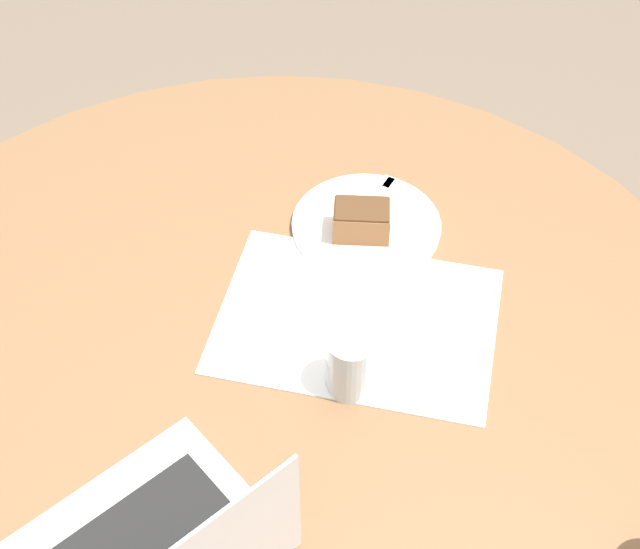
{
  "coord_description": "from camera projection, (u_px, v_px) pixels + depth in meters",
  "views": [
    {
      "loc": [
        -0.07,
        -0.74,
        1.74
      ],
      "look_at": [
        0.1,
        0.12,
        0.79
      ],
      "focal_mm": 50.0,
      "sensor_mm": 36.0,
      "label": 1
    }
  ],
  "objects": [
    {
      "name": "water_glass",
      "position": [
        351.0,
        363.0,
        1.17
      ],
      "size": [
        0.07,
        0.07,
        0.1
      ],
      "color": "silver",
      "rests_on": "dining_table"
    },
    {
      "name": "dining_table",
      "position": [
        270.0,
        409.0,
        1.31
      ],
      "size": [
        1.38,
        1.38,
        0.75
      ],
      "color": "brown",
      "rests_on": "ground_plane"
    },
    {
      "name": "paper_document",
      "position": [
        357.0,
        320.0,
        1.28
      ],
      "size": [
        0.48,
        0.42,
        0.0
      ],
      "rotation": [
        0.0,
        0.0,
        -0.42
      ],
      "color": "white",
      "rests_on": "dining_table"
    },
    {
      "name": "fork",
      "position": [
        374.0,
        202.0,
        1.44
      ],
      "size": [
        0.13,
        0.14,
        0.0
      ],
      "rotation": [
        0.0,
        0.0,
        7.15
      ],
      "color": "silver",
      "rests_on": "plate"
    },
    {
      "name": "cake_slice",
      "position": [
        362.0,
        220.0,
        1.37
      ],
      "size": [
        0.1,
        0.08,
        0.05
      ],
      "rotation": [
        0.0,
        0.0,
        6.03
      ],
      "color": "brown",
      "rests_on": "plate"
    },
    {
      "name": "plate",
      "position": [
        366.0,
        226.0,
        1.41
      ],
      "size": [
        0.24,
        0.24,
        0.01
      ],
      "color": "white",
      "rests_on": "dining_table"
    }
  ]
}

